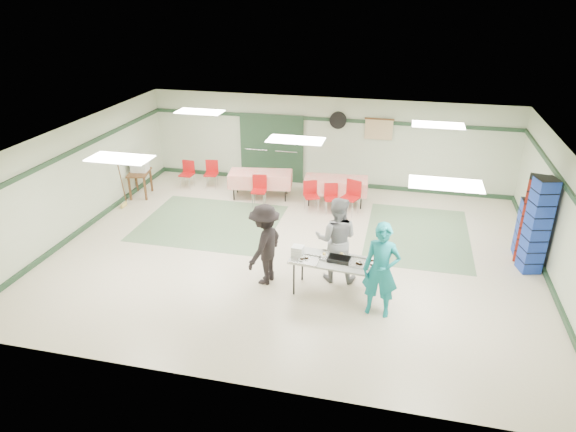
% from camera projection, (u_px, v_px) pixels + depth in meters
% --- Properties ---
extents(floor, '(11.00, 11.00, 0.00)m').
position_uv_depth(floor, '(295.00, 251.00, 12.04)').
color(floor, beige).
rests_on(floor, ground).
extents(ceiling, '(11.00, 11.00, 0.00)m').
position_uv_depth(ceiling, '(296.00, 139.00, 10.92)').
color(ceiling, white).
rests_on(ceiling, wall_back).
extents(wall_back, '(11.00, 0.00, 11.00)m').
position_uv_depth(wall_back, '(328.00, 142.00, 15.47)').
color(wall_back, beige).
rests_on(wall_back, floor).
extents(wall_front, '(11.00, 0.00, 11.00)m').
position_uv_depth(wall_front, '(229.00, 312.00, 7.50)').
color(wall_front, beige).
rests_on(wall_front, floor).
extents(wall_left, '(0.00, 9.00, 9.00)m').
position_uv_depth(wall_left, '(78.00, 178.00, 12.63)').
color(wall_left, beige).
rests_on(wall_left, floor).
extents(wall_right, '(0.00, 9.00, 9.00)m').
position_uv_depth(wall_right, '(561.00, 221.00, 10.34)').
color(wall_right, beige).
rests_on(wall_right, floor).
extents(trim_back, '(11.00, 0.06, 0.10)m').
position_uv_depth(trim_back, '(328.00, 120.00, 15.15)').
color(trim_back, '#203B25').
rests_on(trim_back, wall_back).
extents(baseboard_back, '(11.00, 0.06, 0.12)m').
position_uv_depth(baseboard_back, '(326.00, 183.00, 15.98)').
color(baseboard_back, '#203B25').
rests_on(baseboard_back, floor).
extents(trim_left, '(0.06, 9.00, 0.10)m').
position_uv_depth(trim_left, '(74.00, 151.00, 12.33)').
color(trim_left, '#203B25').
rests_on(trim_left, wall_back).
extents(baseboard_left, '(0.06, 9.00, 0.12)m').
position_uv_depth(baseboard_left, '(87.00, 225.00, 13.15)').
color(baseboard_left, '#203B25').
rests_on(baseboard_left, floor).
extents(trim_right, '(0.06, 9.00, 0.10)m').
position_uv_depth(trim_right, '(568.00, 189.00, 10.05)').
color(trim_right, '#203B25').
rests_on(trim_right, wall_back).
extents(baseboard_right, '(0.06, 9.00, 0.12)m').
position_uv_depth(baseboard_right, '(546.00, 276.00, 10.88)').
color(baseboard_right, '#203B25').
rests_on(baseboard_right, floor).
extents(green_patch_a, '(3.50, 3.00, 0.01)m').
position_uv_depth(green_patch_a, '(210.00, 223.00, 13.45)').
color(green_patch_a, '#627D5B').
rests_on(green_patch_a, floor).
extents(green_patch_b, '(2.50, 3.50, 0.01)m').
position_uv_depth(green_patch_b, '(417.00, 235.00, 12.79)').
color(green_patch_b, '#627D5B').
rests_on(green_patch_b, floor).
extents(double_door_left, '(0.90, 0.06, 2.10)m').
position_uv_depth(double_door_left, '(257.00, 147.00, 16.00)').
color(double_door_left, gray).
rests_on(double_door_left, floor).
extents(double_door_right, '(0.90, 0.06, 2.10)m').
position_uv_depth(double_door_right, '(287.00, 150.00, 15.80)').
color(double_door_right, gray).
rests_on(double_door_right, floor).
extents(door_frame, '(2.00, 0.03, 2.15)m').
position_uv_depth(door_frame, '(272.00, 149.00, 15.88)').
color(door_frame, '#203B25').
rests_on(door_frame, floor).
extents(wall_fan, '(0.50, 0.10, 0.50)m').
position_uv_depth(wall_fan, '(338.00, 120.00, 15.06)').
color(wall_fan, black).
rests_on(wall_fan, wall_back).
extents(scroll_banner, '(0.80, 0.02, 0.60)m').
position_uv_depth(scroll_banner, '(379.00, 129.00, 14.90)').
color(scroll_banner, tan).
rests_on(scroll_banner, wall_back).
extents(serving_table, '(1.85, 0.89, 0.76)m').
position_uv_depth(serving_table, '(336.00, 263.00, 10.09)').
color(serving_table, '#ACADA8').
rests_on(serving_table, floor).
extents(sheet_tray_right, '(0.59, 0.47, 0.02)m').
position_uv_depth(sheet_tray_right, '(364.00, 264.00, 9.93)').
color(sheet_tray_right, silver).
rests_on(sheet_tray_right, serving_table).
extents(sheet_tray_mid, '(0.59, 0.47, 0.02)m').
position_uv_depth(sheet_tray_mid, '(334.00, 257.00, 10.18)').
color(sheet_tray_mid, silver).
rests_on(sheet_tray_mid, serving_table).
extents(sheet_tray_left, '(0.61, 0.48, 0.02)m').
position_uv_depth(sheet_tray_left, '(304.00, 260.00, 10.07)').
color(sheet_tray_left, silver).
rests_on(sheet_tray_left, serving_table).
extents(baking_pan, '(0.47, 0.32, 0.08)m').
position_uv_depth(baking_pan, '(339.00, 259.00, 10.04)').
color(baking_pan, black).
rests_on(baking_pan, serving_table).
extents(foam_box_stack, '(0.25, 0.23, 0.21)m').
position_uv_depth(foam_box_stack, '(298.00, 251.00, 10.21)').
color(foam_box_stack, white).
rests_on(foam_box_stack, serving_table).
extents(volunteer_teal, '(0.72, 0.52, 1.86)m').
position_uv_depth(volunteer_teal, '(381.00, 270.00, 9.40)').
color(volunteer_teal, '#137E88').
rests_on(volunteer_teal, floor).
extents(volunteer_grey, '(0.93, 0.74, 1.85)m').
position_uv_depth(volunteer_grey, '(336.00, 239.00, 10.54)').
color(volunteer_grey, gray).
rests_on(volunteer_grey, floor).
extents(volunteer_dark, '(0.88, 1.24, 1.73)m').
position_uv_depth(volunteer_dark, '(265.00, 244.00, 10.46)').
color(volunteer_dark, black).
rests_on(volunteer_dark, floor).
extents(dining_table_a, '(1.80, 0.91, 0.77)m').
position_uv_depth(dining_table_a, '(336.00, 185.00, 14.38)').
color(dining_table_a, red).
rests_on(dining_table_a, floor).
extents(dining_table_b, '(1.89, 1.06, 0.77)m').
position_uv_depth(dining_table_b, '(260.00, 179.00, 14.84)').
color(dining_table_b, red).
rests_on(dining_table_b, floor).
extents(chair_a, '(0.46, 0.46, 0.80)m').
position_uv_depth(chair_a, '(331.00, 195.00, 13.91)').
color(chair_a, '#B70E15').
rests_on(chair_a, floor).
extents(chair_b, '(0.51, 0.51, 0.82)m').
position_uv_depth(chair_b, '(311.00, 193.00, 14.02)').
color(chair_b, '#B70E15').
rests_on(chair_b, floor).
extents(chair_c, '(0.56, 0.56, 0.93)m').
position_uv_depth(chair_c, '(352.00, 194.00, 13.77)').
color(chair_c, '#B70E15').
rests_on(chair_c, floor).
extents(chair_d, '(0.45, 0.45, 0.87)m').
position_uv_depth(chair_d, '(259.00, 187.00, 14.32)').
color(chair_d, '#B70E15').
rests_on(chair_d, floor).
extents(chair_loose_a, '(0.43, 0.43, 0.82)m').
position_uv_depth(chair_loose_a, '(212.00, 171.00, 15.64)').
color(chair_loose_a, '#B70E15').
rests_on(chair_loose_a, floor).
extents(chair_loose_b, '(0.40, 0.40, 0.83)m').
position_uv_depth(chair_loose_b, '(188.00, 171.00, 15.61)').
color(chair_loose_b, '#B70E15').
rests_on(chair_loose_b, floor).
extents(crate_stack_blue_a, '(0.42, 0.42, 1.35)m').
position_uv_depth(crate_stack_blue_a, '(527.00, 228.00, 11.59)').
color(crate_stack_blue_a, '#1A34A0').
rests_on(crate_stack_blue_a, floor).
extents(crate_stack_red, '(0.53, 0.53, 1.99)m').
position_uv_depth(crate_stack_red, '(532.00, 220.00, 11.24)').
color(crate_stack_red, maroon).
rests_on(crate_stack_red, floor).
extents(crate_stack_blue_b, '(0.50, 0.50, 2.14)m').
position_uv_depth(crate_stack_blue_b, '(537.00, 226.00, 10.78)').
color(crate_stack_blue_b, '#1A34A0').
rests_on(crate_stack_blue_b, floor).
extents(printer_table, '(0.73, 0.96, 0.74)m').
position_uv_depth(printer_table, '(140.00, 175.00, 14.90)').
color(printer_table, brown).
rests_on(printer_table, floor).
extents(office_printer, '(0.51, 0.46, 0.36)m').
position_uv_depth(office_printer, '(140.00, 165.00, 14.84)').
color(office_printer, '#BABBB6').
rests_on(office_printer, printer_table).
extents(broom, '(0.04, 0.24, 1.47)m').
position_uv_depth(broom, '(121.00, 181.00, 14.11)').
color(broom, brown).
rests_on(broom, floor).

